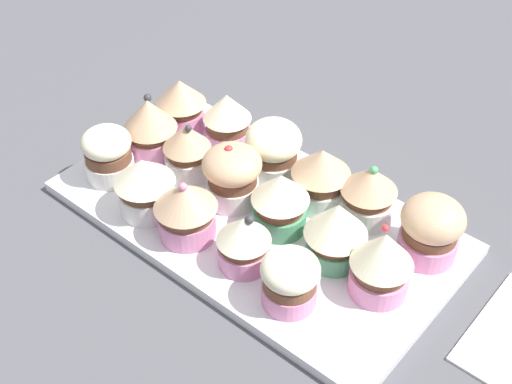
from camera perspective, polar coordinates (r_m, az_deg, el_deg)
ground_plane at (r=76.64cm, az=0.00°, el=-3.19°), size 180.00×180.00×3.00cm
baking_tray at (r=75.18cm, az=0.00°, el=-2.05°), size 43.12×23.46×1.20cm
cupcake_0 at (r=78.95cm, az=-12.10°, el=3.12°), size 5.59×5.59×6.54cm
cupcake_1 at (r=73.58cm, az=-9.13°, el=0.61°), size 6.52×6.52×6.92cm
cupcake_2 at (r=70.35cm, az=-5.81°, el=-1.39°), size 6.55×6.55×7.10cm
cupcake_3 at (r=67.41cm, az=-1.02°, el=-4.02°), size 5.43×5.43×6.39cm
cupcake_4 at (r=64.19cm, az=2.81°, el=-7.17°), size 5.58×5.58×5.97cm
cupcake_5 at (r=81.23cm, az=-8.61°, el=5.44°), size 6.33×6.33×7.89cm
cupcake_6 at (r=77.59cm, az=-5.87°, el=3.34°), size 5.43×5.43×7.13cm
cupcake_7 at (r=74.01cm, az=-1.94°, el=1.50°), size 6.44×6.44×7.24cm
cupcake_8 at (r=70.76cm, az=2.01°, el=-0.71°), size 6.06×6.06×7.06cm
cupcake_9 at (r=67.88cm, az=6.63°, el=-3.14°), size 6.33×6.33×7.19cm
cupcake_10 at (r=65.49cm, az=10.31°, el=-5.70°), size 6.00×6.00×7.73cm
cupcake_11 at (r=84.84cm, az=-6.19°, el=7.22°), size 6.11×6.11×7.02cm
cupcake_12 at (r=82.05cm, az=-2.38°, el=6.02°), size 5.74×5.74×6.96cm
cupcake_13 at (r=77.18cm, az=1.43°, el=3.52°), size 6.34×6.34×7.26cm
cupcake_14 at (r=74.15cm, az=5.35°, el=1.38°), size 6.40×6.40×7.00cm
cupcake_15 at (r=73.01cm, az=9.24°, el=-0.09°), size 5.99×5.99×6.94cm
cupcake_16 at (r=70.14cm, az=14.21°, el=-2.91°), size 6.36×6.36×6.95cm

